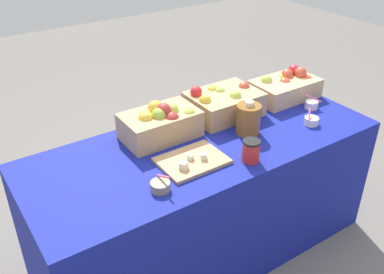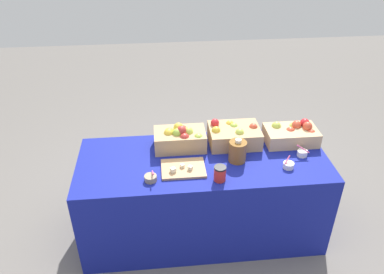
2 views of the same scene
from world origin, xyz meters
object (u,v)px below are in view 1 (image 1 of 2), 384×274
object	(u,v)px
apple_crate_right	(161,122)
sample_bowl_mid	(312,105)
apple_crate_left	(286,87)
cutting_board_front	(192,161)
apple_crate_middle	(224,103)
sample_bowl_near	(311,121)
sample_bowl_far	(160,186)
coffee_cup	(251,151)
cider_jug	(248,119)

from	to	relation	value
apple_crate_right	sample_bowl_mid	distance (m)	0.95
apple_crate_left	cutting_board_front	xyz separation A→B (m)	(-0.90, -0.29, -0.06)
apple_crate_left	apple_crate_middle	size ratio (longest dim) A/B	1.03
sample_bowl_near	sample_bowl_mid	xyz separation A→B (m)	(0.15, 0.14, 0.00)
cutting_board_front	sample_bowl_far	size ratio (longest dim) A/B	3.39
apple_crate_right	sample_bowl_far	bearing A→B (deg)	-120.83
cutting_board_front	sample_bowl_mid	world-z (taller)	sample_bowl_mid
apple_crate_middle	sample_bowl_far	xyz separation A→B (m)	(-0.67, -0.42, -0.05)
apple_crate_right	coffee_cup	xyz separation A→B (m)	(0.24, -0.44, -0.03)
sample_bowl_near	sample_bowl_mid	size ratio (longest dim) A/B	0.88
apple_crate_left	cider_jug	size ratio (longest dim) A/B	2.21
sample_bowl_mid	coffee_cup	size ratio (longest dim) A/B	0.89
apple_crate_middle	coffee_cup	world-z (taller)	apple_crate_middle
coffee_cup	apple_crate_middle	bearing A→B (deg)	67.93
sample_bowl_near	sample_bowl_far	world-z (taller)	sample_bowl_far
apple_crate_left	cutting_board_front	world-z (taller)	apple_crate_left
cutting_board_front	cider_jug	xyz separation A→B (m)	(0.41, 0.08, 0.07)
apple_crate_left	coffee_cup	world-z (taller)	apple_crate_left
apple_crate_middle	coffee_cup	xyz separation A→B (m)	(-0.19, -0.46, -0.02)
sample_bowl_mid	sample_bowl_near	bearing A→B (deg)	-137.74
cutting_board_front	apple_crate_middle	bearing A→B (deg)	36.28
apple_crate_middle	apple_crate_right	world-z (taller)	apple_crate_right
sample_bowl_near	coffee_cup	world-z (taller)	coffee_cup
sample_bowl_mid	sample_bowl_far	distance (m)	1.17
apple_crate_middle	sample_bowl_mid	world-z (taller)	apple_crate_middle
apple_crate_middle	cutting_board_front	distance (m)	0.54
apple_crate_middle	cutting_board_front	size ratio (longest dim) A/B	1.26
sample_bowl_mid	coffee_cup	bearing A→B (deg)	-161.10
sample_bowl_far	cider_jug	bearing A→B (deg)	15.38
apple_crate_right	sample_bowl_far	xyz separation A→B (m)	(-0.24, -0.40, -0.07)
sample_bowl_mid	cider_jug	size ratio (longest dim) A/B	0.54
apple_crate_left	sample_bowl_near	xyz separation A→B (m)	(-0.13, -0.35, -0.05)
apple_crate_middle	cutting_board_front	world-z (taller)	apple_crate_middle
apple_crate_left	sample_bowl_near	bearing A→B (deg)	-111.15
apple_crate_left	cider_jug	xyz separation A→B (m)	(-0.49, -0.22, 0.01)
cutting_board_front	sample_bowl_mid	size ratio (longest dim) A/B	3.19
apple_crate_left	cutting_board_front	distance (m)	0.95
sample_bowl_far	coffee_cup	world-z (taller)	coffee_cup
apple_crate_middle	sample_bowl_near	size ratio (longest dim) A/B	4.56
cutting_board_front	cider_jug	distance (m)	0.43
cider_jug	coffee_cup	xyz separation A→B (m)	(-0.17, -0.22, -0.03)
sample_bowl_mid	cider_jug	bearing A→B (deg)	-178.75
cutting_board_front	apple_crate_left	bearing A→B (deg)	17.97
apple_crate_right	sample_bowl_far	size ratio (longest dim) A/B	4.26
apple_crate_left	apple_crate_right	size ratio (longest dim) A/B	1.03
apple_crate_left	sample_bowl_mid	distance (m)	0.21
sample_bowl_far	cider_jug	world-z (taller)	cider_jug
apple_crate_middle	apple_crate_right	xyz separation A→B (m)	(-0.43, -0.02, 0.01)
cutting_board_front	sample_bowl_far	xyz separation A→B (m)	(-0.24, -0.10, 0.01)
apple_crate_right	coffee_cup	size ratio (longest dim) A/B	3.54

